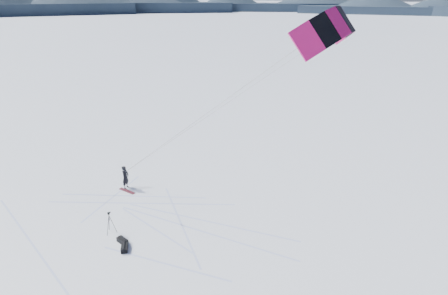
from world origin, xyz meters
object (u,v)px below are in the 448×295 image
Objects in this scene: snowkiter at (127,188)px; tripod at (110,220)px; gear_bag_b at (124,248)px; gear_bag_a at (122,241)px; snowboard at (127,191)px.

tripod reaches higher than snowkiter.
snowkiter is 2.25× the size of gear_bag_b.
snowkiter is 7.60m from gear_bag_b.
gear_bag_a is 0.97× the size of gear_bag_b.
gear_bag_b is at bearing -58.64° from tripod.
gear_bag_b is at bearing -149.81° from snowkiter.
gear_bag_b is (5.01, -5.01, 0.13)m from snowboard.
tripod is 1.79× the size of gear_bag_b.
tripod is at bearing 175.19° from gear_bag_a.
gear_bag_a is at bearing -166.03° from gear_bag_b.
snowboard is 6.37m from gear_bag_a.
tripod reaches higher than gear_bag_a.
tripod is at bearing -158.24° from snowkiter.
snowkiter is 0.51m from snowboard.
gear_bag_a is 0.73m from gear_bag_b.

